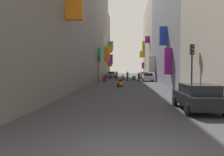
# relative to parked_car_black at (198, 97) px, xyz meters

# --- Properties ---
(ground_plane) EXTENTS (140.00, 140.00, 0.00)m
(ground_plane) POSITION_rel_parked_car_black_xyz_m (-3.58, 23.89, -0.75)
(ground_plane) COLOR #38383D
(building_left_near) EXTENTS (7.38, 50.57, 20.49)m
(building_left_near) POSITION_rel_parked_car_black_xyz_m (-11.58, 19.18, 9.49)
(building_left_near) COLOR slate
(building_left_near) RESTS_ON ground
(building_left_mid_a) EXTENTS (7.36, 3.20, 20.35)m
(building_left_mid_a) POSITION_rel_parked_car_black_xyz_m (-11.52, 46.06, 9.36)
(building_left_mid_a) COLOR gray
(building_left_mid_a) RESTS_ON ground
(building_left_mid_b) EXTENTS (7.18, 6.22, 17.51)m
(building_left_mid_b) POSITION_rel_parked_car_black_xyz_m (-11.57, 50.78, 8.00)
(building_left_mid_b) COLOR slate
(building_left_mid_b) RESTS_ON ground
(building_right_mid_a) EXTENTS (7.14, 22.68, 16.30)m
(building_right_mid_a) POSITION_rel_parked_car_black_xyz_m (4.41, 20.80, 7.39)
(building_right_mid_a) COLOR gray
(building_right_mid_a) RESTS_ON ground
(building_right_mid_b) EXTENTS (7.37, 21.75, 18.03)m
(building_right_mid_b) POSITION_rel_parked_car_black_xyz_m (4.41, 43.02, 8.26)
(building_right_mid_b) COLOR #B2A899
(building_right_mid_b) RESTS_ON ground
(parked_car_black) EXTENTS (1.91, 4.04, 1.42)m
(parked_car_black) POSITION_rel_parked_car_black_xyz_m (0.00, 0.00, 0.00)
(parked_car_black) COLOR black
(parked_car_black) RESTS_ON ground
(parked_car_grey) EXTENTS (1.88, 4.02, 1.48)m
(parked_car_grey) POSITION_rel_parked_car_black_xyz_m (-7.34, 41.47, 0.03)
(parked_car_grey) COLOR slate
(parked_car_grey) RESTS_ON ground
(parked_car_yellow) EXTENTS (2.00, 4.28, 1.41)m
(parked_car_yellow) POSITION_rel_parked_car_black_xyz_m (0.23, 37.44, -0.01)
(parked_car_yellow) COLOR gold
(parked_car_yellow) RESTS_ON ground
(parked_car_silver) EXTENTS (1.88, 4.26, 1.42)m
(parked_car_silver) POSITION_rel_parked_car_black_xyz_m (0.09, 26.94, 0.00)
(parked_car_silver) COLOR #B7B7BC
(parked_car_silver) RESTS_ON ground
(scooter_white) EXTENTS (0.73, 1.76, 1.13)m
(scooter_white) POSITION_rel_parked_car_black_xyz_m (-4.32, 30.25, -0.29)
(scooter_white) COLOR silver
(scooter_white) RESTS_ON ground
(scooter_green) EXTENTS (0.79, 1.93, 1.13)m
(scooter_green) POSITION_rel_parked_car_black_xyz_m (-2.18, 28.85, -0.29)
(scooter_green) COLOR #287F3D
(scooter_green) RESTS_ON ground
(scooter_orange) EXTENTS (0.73, 1.73, 1.13)m
(scooter_orange) POSITION_rel_parked_car_black_xyz_m (-4.46, 14.35, -0.29)
(scooter_orange) COLOR orange
(scooter_orange) RESTS_ON ground
(scooter_red) EXTENTS (0.74, 1.92, 1.13)m
(scooter_red) POSITION_rel_parked_car_black_xyz_m (-7.37, 24.85, -0.29)
(scooter_red) COLOR red
(scooter_red) RESTS_ON ground
(scooter_black) EXTENTS (0.54, 1.86, 1.13)m
(scooter_black) POSITION_rel_parked_car_black_xyz_m (-6.90, 32.48, -0.29)
(scooter_black) COLOR black
(scooter_black) RESTS_ON ground
(pedestrian_crossing) EXTENTS (0.47, 0.47, 1.66)m
(pedestrian_crossing) POSITION_rel_parked_car_black_xyz_m (-5.92, 33.20, 0.08)
(pedestrian_crossing) COLOR #2E2E2E
(pedestrian_crossing) RESTS_ON ground
(pedestrian_near_left) EXTENTS (0.53, 0.53, 1.67)m
(pedestrian_near_left) POSITION_rel_parked_car_black_xyz_m (-5.65, 34.87, 0.09)
(pedestrian_near_left) COLOR #323232
(pedestrian_near_left) RESTS_ON ground
(pedestrian_near_right) EXTENTS (0.51, 0.51, 1.73)m
(pedestrian_near_right) POSITION_rel_parked_car_black_xyz_m (-3.46, 26.49, 0.12)
(pedestrian_near_right) COLOR #323232
(pedestrian_near_right) RESTS_ON ground
(pedestrian_mid_street) EXTENTS (0.53, 0.53, 1.58)m
(pedestrian_mid_street) POSITION_rel_parked_car_black_xyz_m (-1.57, 24.86, 0.03)
(pedestrian_mid_street) COLOR #272727
(pedestrian_mid_street) RESTS_ON ground
(pedestrian_far_away) EXTENTS (0.48, 0.48, 1.64)m
(pedestrian_far_away) POSITION_rel_parked_car_black_xyz_m (-0.55, 33.60, 0.07)
(pedestrian_far_away) COLOR #2B2B2B
(pedestrian_far_away) RESTS_ON ground
(traffic_light_near_corner) EXTENTS (0.26, 0.34, 4.15)m
(traffic_light_near_corner) POSITION_rel_parked_car_black_xyz_m (-8.21, 23.17, 2.09)
(traffic_light_near_corner) COLOR #2D2D2D
(traffic_light_near_corner) RESTS_ON ground
(traffic_light_far_corner) EXTENTS (0.26, 0.34, 3.98)m
(traffic_light_far_corner) POSITION_rel_parked_car_black_xyz_m (1.04, 4.52, 1.98)
(traffic_light_far_corner) COLOR #2D2D2D
(traffic_light_far_corner) RESTS_ON ground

